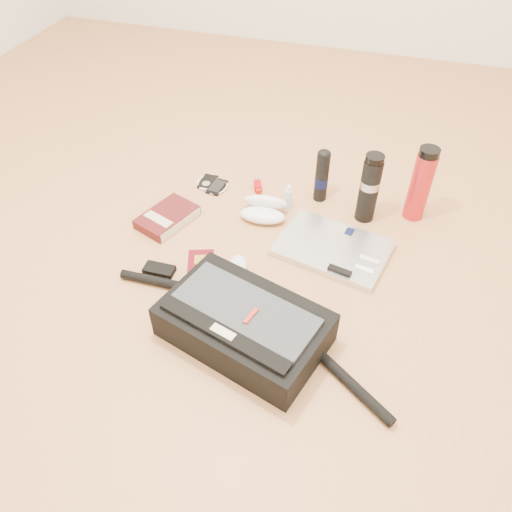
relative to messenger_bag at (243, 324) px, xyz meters
name	(u,v)px	position (x,y,z in m)	size (l,w,h in m)	color
ground	(257,276)	(-0.04, 0.25, -0.06)	(4.00, 4.00, 0.00)	tan
messenger_bag	(243,324)	(0.00, 0.00, 0.00)	(0.92, 0.41, 0.13)	black
laptop	(333,248)	(0.18, 0.44, -0.05)	(0.42, 0.33, 0.04)	silver
book	(168,217)	(-0.44, 0.42, -0.04)	(0.21, 0.25, 0.04)	#451112
passport	(201,262)	(-0.24, 0.25, -0.06)	(0.12, 0.14, 0.01)	#53080F
mouse	(238,265)	(-0.11, 0.26, -0.04)	(0.09, 0.12, 0.03)	silver
sunglasses_case	(264,209)	(-0.10, 0.56, -0.03)	(0.18, 0.16, 0.10)	white
ipod	(208,182)	(-0.38, 0.69, -0.05)	(0.09, 0.10, 0.01)	black
phone	(217,187)	(-0.34, 0.67, -0.05)	(0.09, 0.11, 0.01)	black
inhaler	(258,185)	(-0.18, 0.72, -0.05)	(0.06, 0.10, 0.03)	#9D070B
spray_bottle	(288,198)	(-0.03, 0.63, -0.01)	(0.04, 0.04, 0.10)	#ACD6E7
aerosol_can	(322,176)	(0.07, 0.73, 0.05)	(0.06, 0.06, 0.22)	black
thermos_black	(369,188)	(0.26, 0.66, 0.08)	(0.08, 0.08, 0.27)	black
thermos_red	(421,184)	(0.43, 0.73, 0.08)	(0.09, 0.09, 0.29)	#AF1B1E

